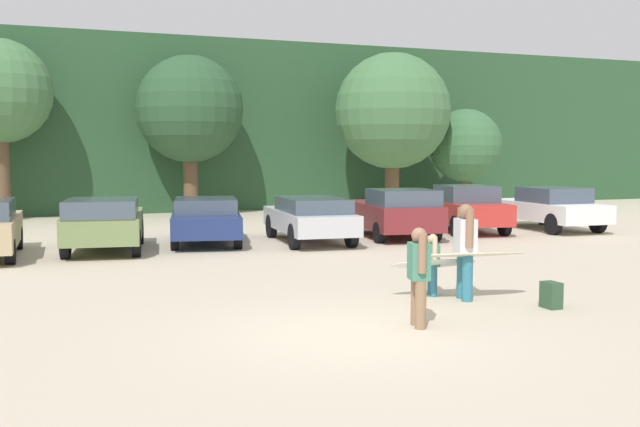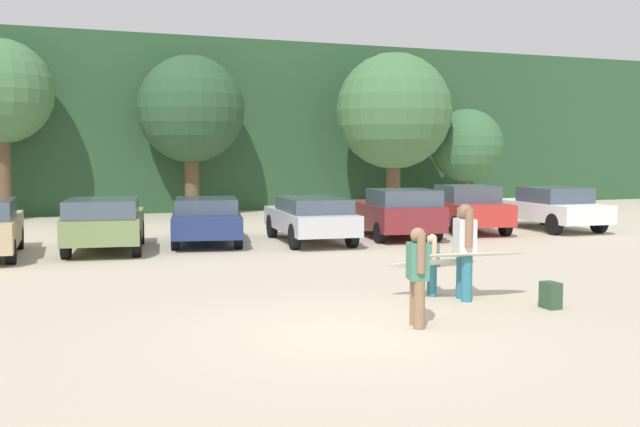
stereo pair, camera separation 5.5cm
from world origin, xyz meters
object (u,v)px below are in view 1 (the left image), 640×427
parked_car_white (550,207)px  surfboard_white (433,264)px  parked_car_olive_green (104,222)px  person_child (433,261)px  parked_car_navy (206,219)px  parked_car_maroon (394,212)px  parked_car_red (465,208)px  person_companion (419,271)px  person_adult (465,246)px  parked_car_silver (310,217)px  surfboard_cream (469,255)px  backpack_dropped (551,295)px

parked_car_white → surfboard_white: (-9.70, -8.79, -0.15)m
parked_car_olive_green → person_child: 9.84m
parked_car_navy → parked_car_maroon: size_ratio=1.08×
parked_car_navy → parked_car_red: bearing=-79.3°
person_companion → parked_car_navy: bearing=-71.9°
parked_car_navy → parked_car_red: (8.68, -0.22, 0.09)m
parked_car_navy → person_companion: bearing=-164.5°
parked_car_olive_green → parked_car_maroon: 8.66m
parked_car_red → surfboard_white: (-6.60, -9.22, -0.19)m
parked_car_navy → person_adult: person_adult is taller
parked_car_red → parked_car_white: size_ratio=0.94×
surfboard_white → parked_car_silver: bearing=-90.7°
parked_car_white → surfboard_cream: (-9.26, -9.33, 0.06)m
parked_car_maroon → backpack_dropped: size_ratio=9.69×
parked_car_olive_green → parked_car_navy: (2.94, 0.92, -0.08)m
parked_car_navy → person_companion: 11.45m
person_adult → parked_car_silver: bearing=-77.9°
parked_car_navy → surfboard_white: (2.08, -9.44, -0.10)m
parked_car_silver → surfboard_white: parked_car_silver is taller
person_child → surfboard_cream: 0.76m
parked_car_maroon → backpack_dropped: parked_car_maroon is taller
parked_car_silver → parked_car_maroon: (2.86, 0.19, 0.04)m
parked_car_red → surfboard_cream: bearing=158.4°
parked_car_red → person_child: (-6.56, -9.13, -0.15)m
person_adult → surfboard_white: (-0.39, 0.46, -0.37)m
parked_car_navy → surfboard_white: 9.67m
person_companion → surfboard_cream: (1.84, 1.45, -0.03)m
parked_car_olive_green → person_companion: bearing=-151.5°
person_child → backpack_dropped: bearing=142.3°
surfboard_cream → backpack_dropped: surfboard_cream is taller
parked_car_olive_green → surfboard_cream: parked_car_olive_green is taller
parked_car_navy → parked_car_silver: bearing=-97.6°
parked_car_olive_green → parked_car_red: (11.62, 0.70, 0.01)m
person_adult → backpack_dropped: bearing=144.9°
parked_car_white → person_adult: (-9.31, -9.26, 0.21)m
surfboard_cream → parked_car_silver: bearing=-82.4°
parked_car_silver → parked_car_maroon: 2.86m
backpack_dropped → surfboard_cream: bearing=130.7°
parked_car_silver → backpack_dropped: bearing=-171.0°
parked_car_maroon → person_companion: parked_car_maroon is taller
parked_car_olive_green → parked_car_silver: 5.81m
parked_car_navy → backpack_dropped: 11.60m
person_child → surfboard_white: size_ratio=0.65×
person_child → surfboard_white: 0.11m
parked_car_navy → parked_car_white: 11.79m
parked_car_white → person_companion: (-11.10, -10.78, 0.09)m
parked_car_olive_green → person_adult: (5.40, -8.99, 0.18)m
parked_car_red → person_child: bearing=155.0°
person_adult → surfboard_cream: (0.05, -0.07, -0.15)m
backpack_dropped → parked_car_red: bearing=64.2°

